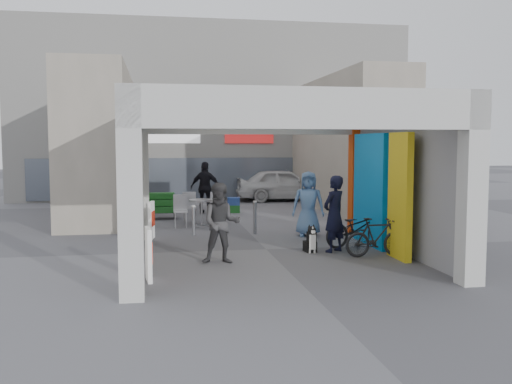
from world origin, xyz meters
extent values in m
plane|color=#5F5E64|center=(0.00, 0.00, 0.00)|extent=(90.00, 90.00, 0.00)
cube|color=beige|center=(-3.00, -4.00, 1.75)|extent=(0.40, 0.40, 3.50)
cube|color=beige|center=(-3.00, 2.00, 1.75)|extent=(0.40, 0.40, 3.50)
cube|color=beige|center=(3.00, -4.00, 1.75)|extent=(0.40, 0.40, 3.50)
cube|color=#D4400C|center=(3.00, 2.00, 1.75)|extent=(0.40, 0.40, 3.50)
plane|color=silver|center=(-3.00, -1.00, 1.75)|extent=(0.00, 6.40, 6.40)
plane|color=gray|center=(3.00, -1.00, 1.75)|extent=(0.00, 6.40, 6.40)
cube|color=#0D81D2|center=(2.70, 0.20, 1.40)|extent=(0.15, 2.00, 2.80)
cube|color=yellow|center=(2.70, -1.60, 1.40)|extent=(0.15, 1.00, 2.80)
plane|color=#B0B0AB|center=(0.00, -1.00, 3.50)|extent=(6.40, 6.40, 0.00)
cube|color=beige|center=(0.00, 2.05, 3.15)|extent=(6.40, 0.30, 0.70)
cube|color=beige|center=(0.00, -4.05, 3.15)|extent=(6.40, 0.30, 0.70)
cube|color=white|center=(0.00, 2.22, 3.10)|extent=(4.20, 0.05, 0.55)
cube|color=white|center=(0.00, 14.00, 4.00)|extent=(18.00, 4.00, 8.00)
cube|color=#515966|center=(0.00, 11.95, 1.00)|extent=(16.20, 0.06, 1.80)
cube|color=white|center=(-2.00, 11.96, 2.80)|extent=(2.60, 0.06, 0.50)
cube|color=red|center=(1.50, 11.96, 2.80)|extent=(2.20, 0.06, 0.50)
cube|color=#A99C8C|center=(-4.50, 7.50, 2.50)|extent=(2.00, 9.00, 5.00)
cube|color=#A99C8C|center=(4.50, 7.50, 2.50)|extent=(2.00, 9.00, 5.00)
cylinder|color=gray|center=(-1.60, 2.44, 0.41)|extent=(0.09, 0.09, 0.81)
cylinder|color=gray|center=(0.13, 2.35, 0.46)|extent=(0.09, 0.09, 0.92)
cylinder|color=gray|center=(1.63, 2.20, 0.49)|extent=(0.09, 0.09, 0.97)
cube|color=white|center=(-2.75, -2.73, 0.50)|extent=(0.14, 0.56, 1.00)
cube|color=red|center=(-2.71, -2.73, 0.55)|extent=(0.08, 0.39, 0.40)
cube|color=white|center=(-2.75, 2.00, 0.50)|extent=(0.17, 0.56, 1.00)
cube|color=red|center=(-2.71, 2.00, 0.55)|extent=(0.11, 0.39, 0.40)
cylinder|color=#A8A8AE|center=(-1.24, 4.21, 0.40)|extent=(0.07, 0.07, 0.79)
cylinder|color=#A8A8AE|center=(-1.24, 4.21, 0.01)|extent=(0.48, 0.48, 0.02)
cylinder|color=#A8A8AE|center=(-1.24, 4.21, 0.79)|extent=(0.77, 0.77, 0.06)
cube|color=#A8A8AE|center=(-1.90, 3.99, 0.25)|extent=(0.42, 0.42, 0.50)
cube|color=#A8A8AE|center=(-1.90, 4.19, 0.74)|extent=(0.42, 0.06, 0.50)
cube|color=#A8A8AE|center=(-0.69, 4.76, 0.25)|extent=(0.42, 0.42, 0.50)
cube|color=#A8A8AE|center=(-0.69, 4.96, 0.74)|extent=(0.42, 0.06, 0.50)
cube|color=#A8A8AE|center=(-1.57, 4.87, 0.25)|extent=(0.42, 0.42, 0.50)
cube|color=#A8A8AE|center=(-1.57, 5.07, 0.74)|extent=(0.42, 0.06, 0.50)
cube|color=black|center=(-2.57, 6.06, 0.17)|extent=(1.32, 0.66, 0.33)
cube|color=#18571B|center=(-2.57, 5.90, 0.33)|extent=(1.10, 0.39, 0.20)
cube|color=#18571B|center=(-2.57, 6.06, 0.55)|extent=(1.10, 0.39, 0.20)
cube|color=#18571B|center=(-2.57, 6.23, 0.77)|extent=(1.10, 0.39, 0.20)
cube|color=#18571B|center=(0.17, 7.33, 0.14)|extent=(0.49, 0.40, 0.28)
cube|color=navy|center=(0.17, 7.33, 0.42)|extent=(0.49, 0.40, 0.28)
cube|color=black|center=(0.97, -0.46, 0.12)|extent=(0.25, 0.33, 0.25)
cube|color=black|center=(0.97, -0.60, 0.31)|extent=(0.20, 0.16, 0.37)
cube|color=white|center=(0.97, -0.69, 0.27)|extent=(0.15, 0.03, 0.35)
cylinder|color=white|center=(0.91, -0.67, 0.14)|extent=(0.05, 0.05, 0.29)
cylinder|color=white|center=(1.03, -0.67, 0.14)|extent=(0.05, 0.05, 0.29)
sphere|color=black|center=(0.97, -0.62, 0.54)|extent=(0.20, 0.20, 0.20)
cube|color=white|center=(0.97, -0.72, 0.52)|extent=(0.08, 0.12, 0.06)
cone|color=black|center=(0.92, -0.58, 0.63)|extent=(0.07, 0.07, 0.08)
cone|color=black|center=(1.02, -0.58, 0.63)|extent=(0.07, 0.07, 0.08)
imported|color=black|center=(1.51, -0.59, 0.91)|extent=(0.79, 0.74, 1.81)
imported|color=#3F3E41|center=(-1.24, -1.40, 0.86)|extent=(0.91, 0.75, 1.72)
imported|color=#6086BA|center=(1.51, 1.74, 0.90)|extent=(0.99, 0.78, 1.79)
imported|color=black|center=(-0.86, 7.27, 0.94)|extent=(1.20, 0.79, 1.89)
imported|color=black|center=(2.30, -0.05, 0.48)|extent=(1.95, 1.11, 0.97)
imported|color=black|center=(2.30, -1.30, 0.45)|extent=(1.49, 0.45, 0.89)
imported|color=silver|center=(2.95, 11.26, 0.72)|extent=(4.29, 1.87, 1.44)
camera|label=1|loc=(-2.55, -13.38, 2.58)|focal=40.00mm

